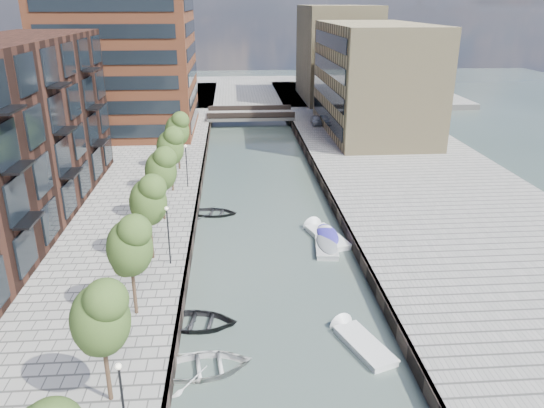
{
  "coord_description": "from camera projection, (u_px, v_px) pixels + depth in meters",
  "views": [
    {
      "loc": [
        -2.76,
        -8.44,
        17.55
      ],
      "look_at": [
        0.0,
        28.19,
        3.5
      ],
      "focal_mm": 35.0,
      "sensor_mm": 36.0,
      "label": 1
    }
  ],
  "objects": [
    {
      "name": "motorboat_2",
      "position": [
        358.0,
        341.0,
        29.14
      ],
      "size": [
        2.99,
        4.72,
        1.49
      ],
      "color": "silver",
      "rests_on": "ground"
    },
    {
      "name": "sloop_3",
      "position": [
        205.0,
        371.0,
        26.92
      ],
      "size": [
        5.34,
        4.13,
        1.02
      ],
      "primitive_type": "imported",
      "rotation": [
        0.0,
        0.0,
        1.7
      ],
      "color": "silver",
      "rests_on": "ground"
    },
    {
      "name": "sloop_4",
      "position": [
        214.0,
        215.0,
        46.69
      ],
      "size": [
        4.51,
        3.55,
        0.85
      ],
      "primitive_type": "imported",
      "rotation": [
        0.0,
        0.0,
        1.41
      ],
      "color": "black",
      "rests_on": "ground"
    },
    {
      "name": "tree_3",
      "position": [
        148.0,
        199.0,
        35.12
      ],
      "size": [
        2.5,
        2.5,
        5.95
      ],
      "color": "#382619",
      "rests_on": "quay_left"
    },
    {
      "name": "lamp_0",
      "position": [
        122.0,
        399.0,
        20.02
      ],
      "size": [
        0.24,
        0.24,
        4.12
      ],
      "color": "black",
      "rests_on": "quay_left"
    },
    {
      "name": "tree_1",
      "position": [
        100.0,
        316.0,
        22.08
      ],
      "size": [
        2.5,
        2.5,
        5.95
      ],
      "color": "#382619",
      "rests_on": "quay_left"
    },
    {
      "name": "quay_right",
      "position": [
        424.0,
        186.0,
        52.53
      ],
      "size": [
        20.0,
        140.0,
        1.0
      ],
      "primitive_type": "cube",
      "color": "gray",
      "rests_on": "ground"
    },
    {
      "name": "sloop_1",
      "position": [
        197.0,
        326.0,
        30.68
      ],
      "size": [
        5.12,
        3.95,
        0.98
      ],
      "primitive_type": "imported",
      "rotation": [
        0.0,
        0.0,
        1.44
      ],
      "color": "black",
      "rests_on": "ground"
    },
    {
      "name": "bridge",
      "position": [
        250.0,
        115.0,
        80.89
      ],
      "size": [
        13.0,
        6.0,
        1.3
      ],
      "color": "gray",
      "rests_on": "ground"
    },
    {
      "name": "tower",
      "position": [
        119.0,
        15.0,
        67.96
      ],
      "size": [
        18.0,
        18.0,
        30.0
      ],
      "primitive_type": "cube",
      "color": "brown",
      "rests_on": "quay_left"
    },
    {
      "name": "tan_block_near",
      "position": [
        373.0,
        79.0,
        70.34
      ],
      "size": [
        12.0,
        25.0,
        14.0
      ],
      "primitive_type": "cube",
      "color": "tan",
      "rests_on": "quay_right"
    },
    {
      "name": "tree_2",
      "position": [
        129.0,
        244.0,
        28.6
      ],
      "size": [
        2.5,
        2.5,
        5.95
      ],
      "color": "#382619",
      "rests_on": "quay_left"
    },
    {
      "name": "tree_4",
      "position": [
        161.0,
        168.0,
        41.64
      ],
      "size": [
        2.5,
        2.5,
        5.95
      ],
      "color": "#382619",
      "rests_on": "quay_left"
    },
    {
      "name": "tree_6",
      "position": [
        177.0,
        129.0,
        54.68
      ],
      "size": [
        2.5,
        2.5,
        5.95
      ],
      "color": "#382619",
      "rests_on": "quay_left"
    },
    {
      "name": "car",
      "position": [
        316.0,
        120.0,
        76.37
      ],
      "size": [
        1.61,
        3.69,
        1.24
      ],
      "primitive_type": "imported",
      "rotation": [
        0.0,
        0.0,
        -0.04
      ],
      "color": "#ADAEB2",
      "rests_on": "quay_right"
    },
    {
      "name": "quay_wall_right",
      "position": [
        325.0,
        188.0,
        51.83
      ],
      "size": [
        0.25,
        140.0,
        1.0
      ],
      "primitive_type": "cube",
      "color": "#332823",
      "rests_on": "ground"
    },
    {
      "name": "tan_block_far",
      "position": [
        336.0,
        53.0,
        94.2
      ],
      "size": [
        12.0,
        20.0,
        16.0
      ],
      "primitive_type": "cube",
      "color": "tan",
      "rests_on": "quay_right"
    },
    {
      "name": "water",
      "position": [
        263.0,
        194.0,
        51.58
      ],
      "size": [
        300.0,
        300.0,
        0.0
      ],
      "primitive_type": "plane",
      "color": "#38473F",
      "rests_on": "ground"
    },
    {
      "name": "motorboat_3",
      "position": [
        325.0,
        235.0,
        42.09
      ],
      "size": [
        3.17,
        5.35,
        1.69
      ],
      "color": "white",
      "rests_on": "ground"
    },
    {
      "name": "lamp_2",
      "position": [
        186.0,
        161.0,
        49.82
      ],
      "size": [
        0.24,
        0.24,
        4.12
      ],
      "color": "black",
      "rests_on": "quay_left"
    },
    {
      "name": "lamp_1",
      "position": [
        168.0,
        229.0,
        34.92
      ],
      "size": [
        0.24,
        0.24,
        4.12
      ],
      "color": "black",
      "rests_on": "quay_left"
    },
    {
      "name": "tree_5",
      "position": [
        170.0,
        146.0,
        48.16
      ],
      "size": [
        2.5,
        2.5,
        5.95
      ],
      "color": "#382619",
      "rests_on": "quay_left"
    },
    {
      "name": "far_closure",
      "position": [
        245.0,
        92.0,
        107.29
      ],
      "size": [
        80.0,
        40.0,
        1.0
      ],
      "primitive_type": "cube",
      "color": "gray",
      "rests_on": "ground"
    },
    {
      "name": "quay_wall_left",
      "position": [
        200.0,
        191.0,
        50.98
      ],
      "size": [
        0.25,
        140.0,
        1.0
      ],
      "primitive_type": "cube",
      "color": "#332823",
      "rests_on": "ground"
    },
    {
      "name": "motorboat_4",
      "position": [
        326.0,
        244.0,
        40.64
      ],
      "size": [
        2.18,
        4.87,
        1.57
      ],
      "color": "#B0B0AE",
      "rests_on": "ground"
    }
  ]
}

